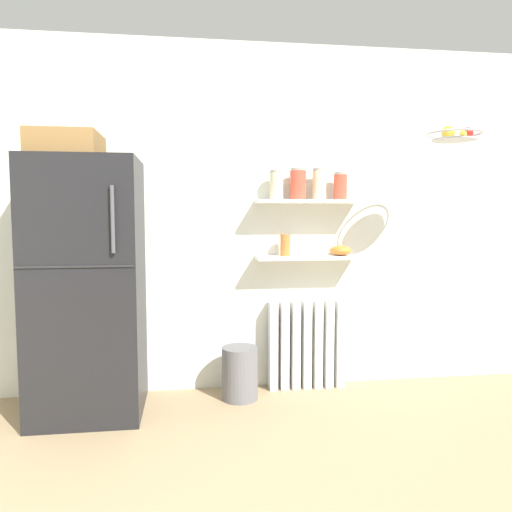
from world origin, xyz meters
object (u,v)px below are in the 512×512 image
Objects in this scene: radiator at (306,344)px; storage_jar_2 at (319,184)px; storage_jar_1 at (298,184)px; shelf_bowl at (340,250)px; storage_jar_0 at (276,185)px; hanging_fruit_basket at (455,135)px; vase at (285,245)px; trash_bin at (240,373)px; storage_jar_3 at (340,186)px; refrigerator at (87,282)px.

storage_jar_2 reaches higher than radiator.
storage_jar_1 is 1.38× the size of shelf_bowl.
hanging_fruit_basket is at bearing -23.71° from storage_jar_0.
shelf_bowl is (0.42, 0.00, -0.04)m from vase.
storage_jar_2 is at bearing 0.00° from vase.
radiator is 1.22m from storage_jar_2.
shelf_bowl reaches higher than trash_bin.
radiator is 1.90× the size of hanging_fruit_basket.
storage_jar_2 is 1.43× the size of vase.
storage_jar_0 is 0.49m from storage_jar_3.
vase is (-0.17, -0.03, 0.77)m from radiator.
trash_bin is 1.08× the size of hanging_fruit_basket.
storage_jar_2 reaches higher than trash_bin.
storage_jar_1 is 0.46m from vase.
radiator is 1.77× the size of trash_bin.
storage_jar_2 is 1.50m from trash_bin.
storage_jar_0 is at bearing 180.00° from shelf_bowl.
trash_bin is (-0.45, -0.14, -1.36)m from storage_jar_1.
storage_jar_2 reaches higher than shelf_bowl.
storage_jar_3 is (0.24, -0.03, 1.21)m from radiator.
storage_jar_2 reaches higher than storage_jar_0.
storage_jar_2 is at bearing 12.69° from trash_bin.
shelf_bowl is at bearing -6.82° from radiator.
shelf_bowl is (0.49, -0.00, -0.49)m from storage_jar_0.
storage_jar_3 reaches higher than trash_bin.
storage_jar_1 is 1.00× the size of storage_jar_2.
radiator is 4.15× the size of vase.
storage_jar_3 is at bearing 180.00° from shelf_bowl.
storage_jar_2 is (0.32, -0.00, 0.01)m from storage_jar_0.
storage_jar_0 is at bearing 25.54° from trash_bin.
vase is 0.99m from trash_bin.
trash_bin is at bearing -158.91° from vase.
hanging_fruit_basket reaches higher than storage_jar_1.
storage_jar_2 is 0.52m from vase.
shelf_bowl is at bearing 0.00° from storage_jar_3.
storage_jar_3 is 0.54× the size of trash_bin.
hanging_fruit_basket is at bearing -27.20° from storage_jar_1.
storage_jar_1 reaches higher than vase.
refrigerator reaches higher than vase.
refrigerator reaches higher than radiator.
hanging_fruit_basket is at bearing -25.09° from vase.
trash_bin is at bearing -167.31° from storage_jar_2.
radiator is 1.22m from storage_jar_1.
vase is (-0.42, 0.00, -0.44)m from storage_jar_3.
hanging_fruit_basket is (2.43, -0.26, 0.97)m from refrigerator.
storage_jar_0 reaches higher than vase.
shelf_bowl reaches higher than radiator.
storage_jar_3 is 0.60m from vase.
storage_jar_2 is 0.61× the size of trash_bin.
trash_bin is (-0.29, -0.14, -1.36)m from storage_jar_0.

